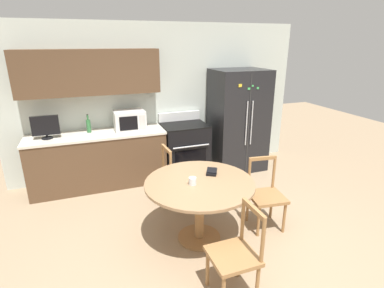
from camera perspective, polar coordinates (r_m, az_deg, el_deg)
name	(u,v)px	position (r m, az deg, el deg)	size (l,w,h in m)	color
ground_plane	(222,255)	(3.63, 5.69, -20.27)	(14.00, 14.00, 0.00)	#9E8466
back_wall	(143,93)	(5.26, -9.30, 9.50)	(5.20, 0.44, 2.60)	silver
kitchen_counter	(99,160)	(5.14, -17.22, -2.87)	(2.15, 0.64, 0.90)	brown
refrigerator	(238,120)	(5.56, 8.73, 4.46)	(0.95, 0.79, 1.83)	black
oven_range	(185,149)	(5.35, -1.43, -0.90)	(0.77, 0.68, 1.08)	black
microwave	(130,120)	(5.03, -11.80, 4.43)	(0.49, 0.38, 0.32)	white
countertop_tv	(45,127)	(4.96, -26.14, 3.01)	(0.39, 0.16, 0.35)	black
counter_bottle	(89,126)	(5.07, -19.10, 3.34)	(0.07, 0.07, 0.30)	#2D6B38
dining_table	(200,192)	(3.52, 1.45, -9.22)	(1.27, 1.27, 0.76)	#997551
dining_chair_near	(236,255)	(2.96, 8.30, -20.14)	(0.42, 0.42, 0.90)	#9E7042
dining_chair_far	(178,176)	(4.36, -2.75, -6.19)	(0.44, 0.44, 0.90)	#9E7042
dining_chair_right	(266,195)	(3.97, 13.86, -9.47)	(0.47, 0.47, 0.90)	#9E7042
candle_glass	(193,181)	(3.38, 0.10, -7.15)	(0.09, 0.09, 0.08)	silver
wallet	(212,172)	(3.64, 3.78, -5.39)	(0.17, 0.17, 0.07)	black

